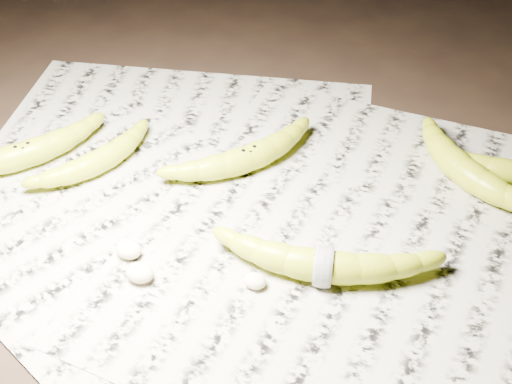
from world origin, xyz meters
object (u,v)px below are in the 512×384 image
at_px(banana_center, 248,156).
at_px(banana_upper_b, 463,168).
at_px(banana_left_a, 23,153).
at_px(banana_taped, 324,264).
at_px(banana_left_b, 99,158).

height_order(banana_center, banana_upper_b, banana_upper_b).
distance_m(banana_left_a, banana_taped, 0.45).
relative_size(banana_center, banana_taped, 0.87).
relative_size(banana_left_b, banana_center, 0.84).
bearing_deg(banana_taped, banana_left_a, 161.29).
height_order(banana_left_b, banana_taped, banana_taped).
bearing_deg(banana_left_b, banana_taped, -80.08).
relative_size(banana_left_b, banana_upper_b, 0.87).
xyz_separation_m(banana_left_a, banana_taped, (0.45, -0.04, 0.00)).
bearing_deg(banana_center, banana_upper_b, -36.73).
relative_size(banana_center, banana_upper_b, 1.04).
height_order(banana_left_a, banana_upper_b, banana_upper_b).
bearing_deg(banana_left_a, banana_left_b, -35.94).
bearing_deg(banana_left_a, banana_upper_b, -33.97).
bearing_deg(banana_center, banana_left_a, 147.40).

